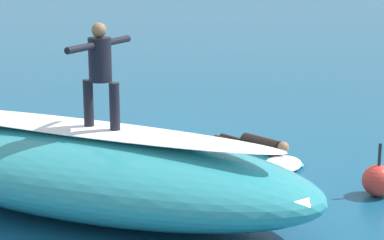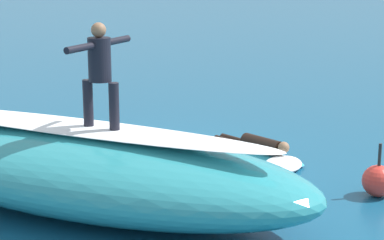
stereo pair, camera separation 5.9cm
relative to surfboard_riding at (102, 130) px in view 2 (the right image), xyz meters
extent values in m
plane|color=#145175|center=(0.52, -2.58, -1.29)|extent=(120.00, 120.00, 0.00)
ellipsoid|color=teal|center=(0.36, -0.02, -0.67)|extent=(7.82, 3.22, 1.26)
ellipsoid|color=white|center=(0.36, -0.02, 0.00)|extent=(6.55, 1.38, 0.08)
ellipsoid|color=#33B2D1|center=(0.00, 0.00, 0.00)|extent=(2.16, 0.83, 0.07)
cylinder|color=black|center=(0.24, -0.03, 0.39)|extent=(0.15, 0.15, 0.71)
cylinder|color=black|center=(-0.24, 0.03, 0.39)|extent=(0.15, 0.15, 0.71)
cylinder|color=black|center=(0.00, 0.00, 1.07)|extent=(0.38, 0.38, 0.65)
sphere|color=#936B4C|center=(0.00, 0.00, 1.50)|extent=(0.22, 0.22, 0.22)
cylinder|color=black|center=(0.06, 0.45, 1.30)|extent=(0.18, 0.59, 0.10)
cylinder|color=black|center=(-0.06, -0.45, 1.30)|extent=(0.18, 0.59, 0.10)
ellipsoid|color=#33B2D1|center=(-1.48, -3.68, -1.25)|extent=(2.08, 1.39, 0.08)
cylinder|color=black|center=(-1.48, -3.68, -1.06)|extent=(0.93, 0.66, 0.31)
sphere|color=#936B4C|center=(-1.96, -3.45, -1.00)|extent=(0.22, 0.22, 0.22)
cylinder|color=black|center=(-0.71, -3.95, -1.15)|extent=(0.72, 0.44, 0.14)
cylinder|color=black|center=(-0.79, -4.12, -1.15)|extent=(0.72, 0.44, 0.14)
sphere|color=red|center=(-3.84, -2.23, -1.03)|extent=(0.52, 0.52, 0.52)
cylinder|color=#262626|center=(-3.84, -2.23, -0.59)|extent=(0.05, 0.05, 0.37)
ellipsoid|color=white|center=(-2.04, -3.11, -1.22)|extent=(0.77, 1.07, 0.16)
ellipsoid|color=white|center=(0.86, -0.76, -1.24)|extent=(0.86, 0.86, 0.10)
ellipsoid|color=white|center=(-2.11, -2.24, -1.21)|extent=(0.67, 0.66, 0.16)
camera|label=1|loc=(-4.91, 9.08, 2.72)|focal=66.21mm
camera|label=2|loc=(-4.97, 9.06, 2.72)|focal=66.21mm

